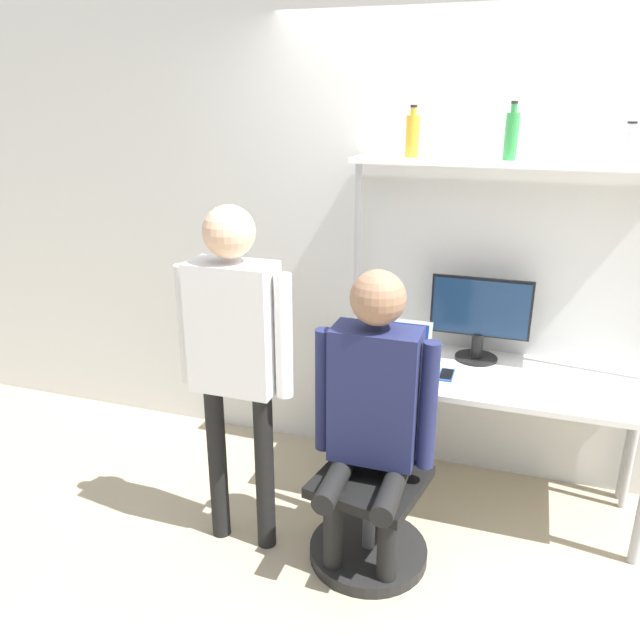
{
  "coord_description": "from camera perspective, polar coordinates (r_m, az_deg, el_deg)",
  "views": [
    {
      "loc": [
        0.1,
        -2.66,
        2.08
      ],
      "look_at": [
        -0.76,
        -0.08,
        1.1
      ],
      "focal_mm": 35.0,
      "sensor_mm": 36.0,
      "label": 1
    }
  ],
  "objects": [
    {
      "name": "ground_plane",
      "position": [
        3.38,
        13.5,
        -18.89
      ],
      "size": [
        12.0,
        12.0,
        0.0
      ],
      "primitive_type": "plane",
      "color": "tan"
    },
    {
      "name": "wall_back",
      "position": [
        3.44,
        16.45,
        6.72
      ],
      "size": [
        8.0,
        0.06,
        2.7
      ],
      "color": "silver",
      "rests_on": "ground_plane"
    },
    {
      "name": "desk",
      "position": [
        3.32,
        15.01,
        -6.14
      ],
      "size": [
        1.62,
        0.65,
        0.75
      ],
      "color": "silver",
      "rests_on": "ground_plane"
    },
    {
      "name": "shelf_unit",
      "position": [
        3.23,
        16.57,
        8.79
      ],
      "size": [
        1.54,
        0.27,
        1.79
      ],
      "color": "white",
      "rests_on": "ground_plane"
    },
    {
      "name": "monitor",
      "position": [
        3.37,
        14.42,
        0.49
      ],
      "size": [
        0.52,
        0.22,
        0.45
      ],
      "color": "black",
      "rests_on": "desk"
    },
    {
      "name": "laptop",
      "position": [
        3.22,
        7.42,
        -3.42
      ],
      "size": [
        0.28,
        0.25,
        0.25
      ],
      "color": "silver",
      "rests_on": "desk"
    },
    {
      "name": "cell_phone",
      "position": [
        3.21,
        11.49,
        -4.94
      ],
      "size": [
        0.07,
        0.15,
        0.01
      ],
      "color": "#264C8C",
      "rests_on": "desk"
    },
    {
      "name": "office_chair",
      "position": [
        3.07,
        4.89,
        -16.42
      ],
      "size": [
        0.56,
        0.56,
        0.89
      ],
      "color": "black",
      "rests_on": "ground_plane"
    },
    {
      "name": "person_seated",
      "position": [
        2.74,
        4.85,
        -7.44
      ],
      "size": [
        0.55,
        0.48,
        1.41
      ],
      "color": "black",
      "rests_on": "ground_plane"
    },
    {
      "name": "person_standing",
      "position": [
        2.78,
        -7.82,
        -1.9
      ],
      "size": [
        0.55,
        0.22,
        1.66
      ],
      "color": "black",
      "rests_on": "ground_plane"
    },
    {
      "name": "bottle_clear",
      "position": [
        3.21,
        26.4,
        14.07
      ],
      "size": [
        0.08,
        0.08,
        0.18
      ],
      "color": "silver",
      "rests_on": "shelf_unit"
    },
    {
      "name": "bottle_green",
      "position": [
        3.19,
        17.1,
        15.83
      ],
      "size": [
        0.06,
        0.06,
        0.27
      ],
      "color": "#2D8C3F",
      "rests_on": "shelf_unit"
    },
    {
      "name": "bottle_amber",
      "position": [
        3.24,
        8.45,
        16.36
      ],
      "size": [
        0.07,
        0.07,
        0.25
      ],
      "color": "gold",
      "rests_on": "shelf_unit"
    }
  ]
}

